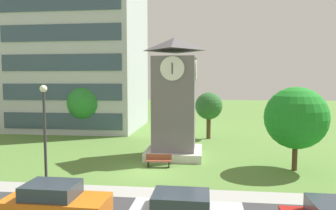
{
  "coord_description": "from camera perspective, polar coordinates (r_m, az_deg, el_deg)",
  "views": [
    {
      "loc": [
        3.47,
        -19.45,
        5.95
      ],
      "look_at": [
        0.62,
        5.45,
        4.02
      ],
      "focal_mm": 32.73,
      "sensor_mm": 36.0,
      "label": 1
    }
  ],
  "objects": [
    {
      "name": "ground_plane",
      "position": [
        20.63,
        -3.5,
        -12.36
      ],
      "size": [
        160.0,
        160.0,
        0.0
      ],
      "primitive_type": "plane",
      "color": "#567F38"
    },
    {
      "name": "kerb_strip",
      "position": [
        17.22,
        -5.71,
        -15.81
      ],
      "size": [
        120.0,
        1.6,
        0.01
      ],
      "primitive_type": "cube",
      "color": "#9E9E99",
      "rests_on": "ground"
    },
    {
      "name": "office_building",
      "position": [
        41.15,
        -15.72,
        9.34
      ],
      "size": [
        14.81,
        12.21,
        19.2
      ],
      "color": "#B7BCC6",
      "rests_on": "ground"
    },
    {
      "name": "clock_tower",
      "position": [
        24.07,
        1.2,
        0.09
      ],
      "size": [
        4.35,
        4.35,
        9.34
      ],
      "color": "slate",
      "rests_on": "ground"
    },
    {
      "name": "park_bench",
      "position": [
        21.63,
        -1.75,
        -10.29
      ],
      "size": [
        1.83,
        0.62,
        0.88
      ],
      "color": "brown",
      "rests_on": "ground"
    },
    {
      "name": "street_lamp",
      "position": [
        16.66,
        -21.98,
        -4.07
      ],
      "size": [
        0.36,
        0.36,
        5.77
      ],
      "color": "#333338",
      "rests_on": "ground"
    },
    {
      "name": "tree_near_tower",
      "position": [
        22.02,
        22.72,
        -2.24
      ],
      "size": [
        4.13,
        4.13,
        5.61
      ],
      "color": "#513823",
      "rests_on": "ground"
    },
    {
      "name": "tree_by_building",
      "position": [
        31.92,
        7.6,
        -0.24
      ],
      "size": [
        2.82,
        2.82,
        4.84
      ],
      "color": "#513823",
      "rests_on": "ground"
    },
    {
      "name": "tree_streetside",
      "position": [
        35.39,
        -15.2,
        0.41
      ],
      "size": [
        3.92,
        3.92,
        5.54
      ],
      "color": "#513823",
      "rests_on": "ground"
    },
    {
      "name": "parked_car_orange",
      "position": [
        14.34,
        -20.22,
        -16.66
      ],
      "size": [
        4.36,
        2.06,
        1.69
      ],
      "color": "orange",
      "rests_on": "ground"
    }
  ]
}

